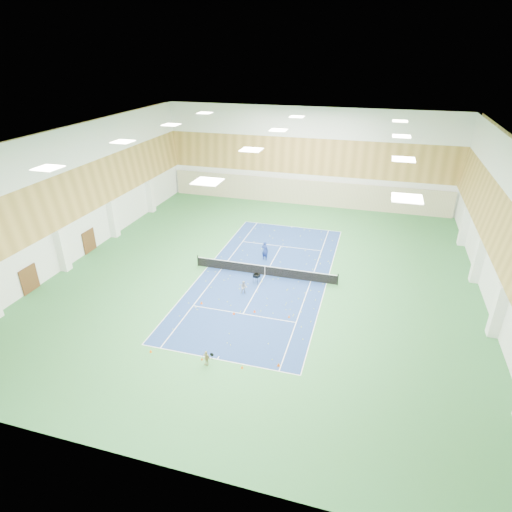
# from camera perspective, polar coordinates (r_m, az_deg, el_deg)

# --- Properties ---
(ground) EXTENTS (40.00, 40.00, 0.00)m
(ground) POSITION_cam_1_polar(r_m,az_deg,el_deg) (38.08, 1.18, -2.57)
(ground) COLOR #307038
(ground) RESTS_ON ground
(room_shell) EXTENTS (36.00, 40.00, 12.00)m
(room_shell) POSITION_cam_1_polar(r_m,az_deg,el_deg) (35.59, 1.27, 5.94)
(room_shell) COLOR white
(room_shell) RESTS_ON ground
(wood_cladding) EXTENTS (36.00, 40.00, 8.00)m
(wood_cladding) POSITION_cam_1_polar(r_m,az_deg,el_deg) (34.95, 1.30, 9.02)
(wood_cladding) COLOR #B68B43
(wood_cladding) RESTS_ON room_shell
(ceiling_light_grid) EXTENTS (21.40, 25.40, 0.06)m
(ceiling_light_grid) POSITION_cam_1_polar(r_m,az_deg,el_deg) (34.00, 1.37, 15.34)
(ceiling_light_grid) COLOR white
(ceiling_light_grid) RESTS_ON room_shell
(court_surface) EXTENTS (10.97, 23.77, 0.01)m
(court_surface) POSITION_cam_1_polar(r_m,az_deg,el_deg) (38.07, 1.18, -2.56)
(court_surface) COLOR navy
(court_surface) RESTS_ON ground
(tennis_balls_scatter) EXTENTS (10.57, 22.77, 0.07)m
(tennis_balls_scatter) POSITION_cam_1_polar(r_m,az_deg,el_deg) (38.05, 1.18, -2.51)
(tennis_balls_scatter) COLOR #D6F529
(tennis_balls_scatter) RESTS_ON ground
(tennis_net) EXTENTS (12.80, 0.10, 1.10)m
(tennis_net) POSITION_cam_1_polar(r_m,az_deg,el_deg) (37.82, 1.19, -1.84)
(tennis_net) COLOR black
(tennis_net) RESTS_ON ground
(back_curtain) EXTENTS (35.40, 0.16, 3.20)m
(back_curtain) POSITION_cam_1_polar(r_m,az_deg,el_deg) (55.31, 6.58, 8.40)
(back_curtain) COLOR #C6B793
(back_curtain) RESTS_ON ground
(door_left_a) EXTENTS (0.08, 1.80, 2.20)m
(door_left_a) POSITION_cam_1_polar(r_m,az_deg,el_deg) (39.81, -27.98, -2.75)
(door_left_a) COLOR #593319
(door_left_a) RESTS_ON ground
(door_left_b) EXTENTS (0.08, 1.80, 2.20)m
(door_left_b) POSITION_cam_1_polar(r_m,az_deg,el_deg) (45.14, -21.36, 1.87)
(door_left_b) COLOR #593319
(door_left_b) RESTS_ON ground
(coach) EXTENTS (0.81, 0.65, 1.92)m
(coach) POSITION_cam_1_polar(r_m,az_deg,el_deg) (40.40, 1.20, 0.73)
(coach) COLOR navy
(coach) RESTS_ON ground
(child_court) EXTENTS (0.63, 0.54, 1.13)m
(child_court) POSITION_cam_1_polar(r_m,az_deg,el_deg) (35.08, -1.63, -4.21)
(child_court) COLOR #94949C
(child_court) RESTS_ON ground
(child_apron) EXTENTS (0.67, 0.44, 1.06)m
(child_apron) POSITION_cam_1_polar(r_m,az_deg,el_deg) (28.04, -6.65, -13.35)
(child_apron) COLOR tan
(child_apron) RESTS_ON ground
(ball_cart) EXTENTS (0.63, 0.63, 0.88)m
(ball_cart) POSITION_cam_1_polar(r_m,az_deg,el_deg) (36.64, 0.08, -3.01)
(ball_cart) COLOR black
(ball_cart) RESTS_ON ground
(cone_svc_a) EXTENTS (0.21, 0.21, 0.24)m
(cone_svc_a) POSITION_cam_1_polar(r_m,az_deg,el_deg) (34.21, -7.28, -6.17)
(cone_svc_a) COLOR #ED530C
(cone_svc_a) RESTS_ON ground
(cone_svc_b) EXTENTS (0.21, 0.21, 0.23)m
(cone_svc_b) POSITION_cam_1_polar(r_m,az_deg,el_deg) (32.75, -2.96, -7.59)
(cone_svc_b) COLOR #F7410D
(cone_svc_b) RESTS_ON ground
(cone_svc_c) EXTENTS (0.21, 0.21, 0.23)m
(cone_svc_c) POSITION_cam_1_polar(r_m,az_deg,el_deg) (32.94, -0.18, -7.34)
(cone_svc_c) COLOR #FC470D
(cone_svc_c) RESTS_ON ground
(cone_svc_d) EXTENTS (0.19, 0.19, 0.21)m
(cone_svc_d) POSITION_cam_1_polar(r_m,az_deg,el_deg) (32.46, 4.43, -8.01)
(cone_svc_d) COLOR orange
(cone_svc_d) RESTS_ON ground
(cone_base_a) EXTENTS (0.19, 0.19, 0.21)m
(cone_base_a) POSITION_cam_1_polar(r_m,az_deg,el_deg) (29.92, -13.87, -12.19)
(cone_base_a) COLOR orange
(cone_base_a) RESTS_ON ground
(cone_base_b) EXTENTS (0.17, 0.17, 0.19)m
(cone_base_b) POSITION_cam_1_polar(r_m,az_deg,el_deg) (28.72, -7.22, -13.40)
(cone_base_b) COLOR #FF560D
(cone_base_b) RESTS_ON ground
(cone_base_c) EXTENTS (0.19, 0.19, 0.21)m
(cone_base_c) POSITION_cam_1_polar(r_m,az_deg,el_deg) (27.90, -1.86, -14.55)
(cone_base_c) COLOR #F8620D
(cone_base_c) RESTS_ON ground
(cone_base_d) EXTENTS (0.23, 0.23, 0.25)m
(cone_base_d) POSITION_cam_1_polar(r_m,az_deg,el_deg) (28.05, 3.03, -14.25)
(cone_base_d) COLOR #D5540B
(cone_base_d) RESTS_ON ground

